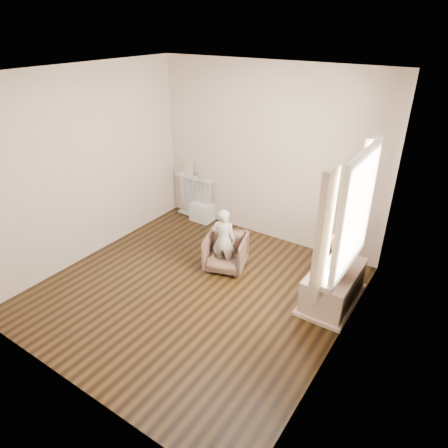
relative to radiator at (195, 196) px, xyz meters
The scene contains 19 objects.
floor 2.13m from the radiator, 53.30° to the right, with size 3.60×3.60×0.01m, color black.
ceiling 3.05m from the radiator, 53.30° to the right, with size 3.60×3.60×0.01m, color white.
back_wall 1.55m from the radiator, ahead, with size 3.60×0.02×2.60m, color #EEE4CC.
front_wall 3.81m from the radiator, 70.21° to the right, with size 3.60×0.02×2.60m, color #EEE4CC.
left_wall 1.99m from the radiator, 108.06° to the right, with size 0.02×3.60×2.60m, color #EEE4CC.
right_wall 3.60m from the radiator, 28.83° to the right, with size 0.02×3.60×2.60m, color #EEE4CC.
window 3.48m from the radiator, 24.62° to the right, with size 0.03×0.90×1.10m, color white.
window_sill 3.27m from the radiator, 25.28° to the right, with size 0.22×1.10×0.06m, color silver.
curtain_left 3.64m from the radiator, 33.90° to the right, with size 0.06×0.26×1.30m, color beige.
curtain_right 3.17m from the radiator, 15.59° to the right, with size 0.06×0.26×1.30m, color beige.
radiator is the anchor object (origin of this frame).
paper_doll 0.51m from the radiator, behind, with size 0.18×0.02×0.30m, color beige.
tin_a 0.41m from the radiator, ahead, with size 0.11×0.11×0.07m, color #A59E8C.
toy_vanity 0.20m from the radiator, 10.91° to the right, with size 0.37×0.26×0.58m, color silver.
armchair 1.66m from the radiator, 38.42° to the right, with size 0.53×0.54×0.50m, color brown.
child 1.68m from the radiator, 39.75° to the right, with size 0.32×0.21×0.89m, color silver.
toy_bench 2.93m from the radiator, 18.27° to the right, with size 0.50×0.94×0.44m, color beige.
teddy_bear 2.97m from the radiator, 20.00° to the right, with size 0.41×0.32×0.51m, color #3D1D12, non-canonical shape.
plush_cat 3.13m from the radiator, 18.60° to the right, with size 0.17×0.27×0.23m, color #696356, non-canonical shape.
Camera 1 is at (2.59, -3.22, 3.09)m, focal length 32.00 mm.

